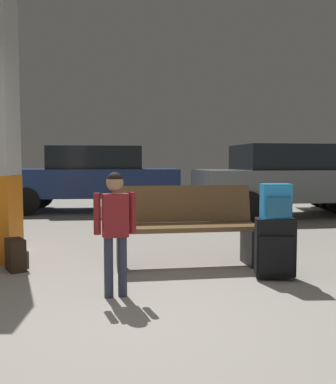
{
  "coord_description": "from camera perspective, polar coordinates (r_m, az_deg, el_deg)",
  "views": [
    {
      "loc": [
        0.02,
        -3.03,
        1.16
      ],
      "look_at": [
        0.24,
        1.3,
        0.85
      ],
      "focal_mm": 39.9,
      "sensor_mm": 36.0,
      "label": 1
    }
  ],
  "objects": [
    {
      "name": "suitcase",
      "position": [
        4.35,
        14.12,
        -7.17
      ],
      "size": [
        0.4,
        0.27,
        0.6
      ],
      "color": "black",
      "rests_on": "ground_plane"
    },
    {
      "name": "child",
      "position": [
        3.65,
        -7.1,
        -3.81
      ],
      "size": [
        0.36,
        0.21,
        1.07
      ],
      "color": "#33384C",
      "rests_on": "ground_plane"
    },
    {
      "name": "parked_car_near",
      "position": [
        9.45,
        16.24,
        1.77
      ],
      "size": [
        4.26,
        2.14,
        1.51
      ],
      "color": "slate",
      "rests_on": "ground_plane"
    },
    {
      "name": "bench",
      "position": [
        4.77,
        2.29,
        -4.58
      ],
      "size": [
        1.64,
        0.68,
        0.89
      ],
      "color": "brown",
      "rests_on": "ground_plane"
    },
    {
      "name": "backpack_bright",
      "position": [
        4.29,
        14.24,
        -1.25
      ],
      "size": [
        0.28,
        0.19,
        0.34
      ],
      "color": "#268CD8",
      "rests_on": "suitcase"
    },
    {
      "name": "backpack_dark_floor",
      "position": [
        4.86,
        -19.63,
        -7.94
      ],
      "size": [
        0.29,
        0.32,
        0.34
      ],
      "color": "black",
      "rests_on": "ground_plane"
    },
    {
      "name": "ground_plane",
      "position": [
        7.13,
        -2.98,
        -5.68
      ],
      "size": [
        18.0,
        18.0,
        0.1
      ],
      "primitive_type": "cube",
      "color": "gray"
    },
    {
      "name": "parked_car_far",
      "position": [
        10.22,
        -10.17,
        2.03
      ],
      "size": [
        4.17,
        1.95,
        1.51
      ],
      "color": "navy",
      "rests_on": "ground_plane"
    }
  ]
}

